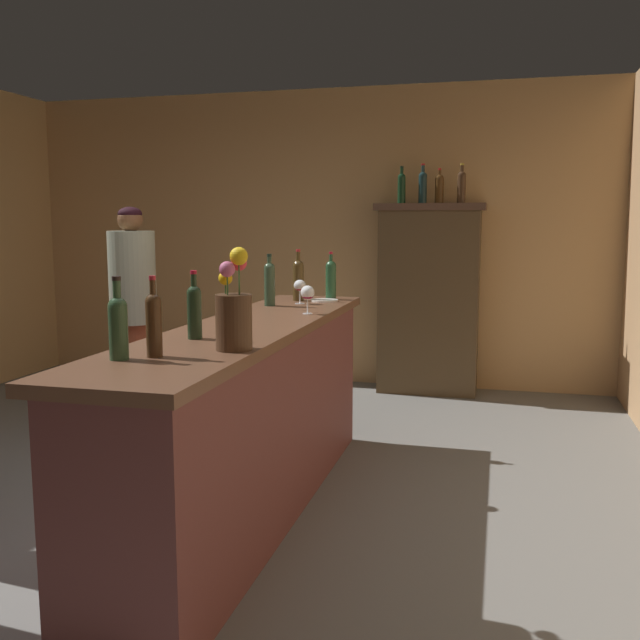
% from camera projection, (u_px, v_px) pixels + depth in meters
% --- Properties ---
extents(floor, '(8.37, 8.37, 0.00)m').
position_uv_depth(floor, '(153.00, 507.00, 3.78)').
color(floor, slate).
rests_on(floor, ground).
extents(wall_back, '(5.71, 0.12, 2.74)m').
position_uv_depth(wall_back, '(311.00, 238.00, 6.74)').
color(wall_back, tan).
rests_on(wall_back, ground).
extents(bar_counter, '(0.59, 2.88, 1.00)m').
position_uv_depth(bar_counter, '(249.00, 420.00, 3.63)').
color(bar_counter, brown).
rests_on(bar_counter, ground).
extents(display_cabinet, '(0.95, 0.40, 1.68)m').
position_uv_depth(display_cabinet, '(429.00, 295.00, 6.24)').
color(display_cabinet, '#4F3B24').
rests_on(display_cabinet, ground).
extents(wine_bottle_riesling, '(0.07, 0.07, 0.32)m').
position_uv_depth(wine_bottle_riesling, '(270.00, 282.00, 4.34)').
color(wine_bottle_riesling, '#30452F').
rests_on(wine_bottle_riesling, bar_counter).
extents(wine_bottle_syrah, '(0.06, 0.06, 0.30)m').
position_uv_depth(wine_bottle_syrah, '(194.00, 309.00, 3.10)').
color(wine_bottle_syrah, '#1F321E').
rests_on(wine_bottle_syrah, bar_counter).
extents(wine_bottle_merlot, '(0.07, 0.07, 0.32)m').
position_uv_depth(wine_bottle_merlot, '(331.00, 278.00, 4.70)').
color(wine_bottle_merlot, '#224729').
rests_on(wine_bottle_merlot, bar_counter).
extents(wine_bottle_malbec, '(0.07, 0.07, 0.31)m').
position_uv_depth(wine_bottle_malbec, '(118.00, 324.00, 2.63)').
color(wine_bottle_malbec, '#2F4D30').
rests_on(wine_bottle_malbec, bar_counter).
extents(wine_bottle_pinot, '(0.07, 0.07, 0.34)m').
position_uv_depth(wine_bottle_pinot, '(298.00, 278.00, 4.62)').
color(wine_bottle_pinot, '#443217').
rests_on(wine_bottle_pinot, bar_counter).
extents(wine_bottle_rose, '(0.06, 0.06, 0.31)m').
position_uv_depth(wine_bottle_rose, '(154.00, 322.00, 2.68)').
color(wine_bottle_rose, '#422A17').
rests_on(wine_bottle_rose, bar_counter).
extents(wine_glass_front, '(0.08, 0.08, 0.16)m').
position_uv_depth(wine_glass_front, '(308.00, 294.00, 3.95)').
color(wine_glass_front, white).
rests_on(wine_glass_front, bar_counter).
extents(wine_glass_mid, '(0.08, 0.08, 0.15)m').
position_uv_depth(wine_glass_mid, '(300.00, 287.00, 4.45)').
color(wine_glass_mid, white).
rests_on(wine_glass_mid, bar_counter).
extents(flower_arrangement, '(0.15, 0.15, 0.42)m').
position_uv_depth(flower_arrangement, '(234.00, 312.00, 2.83)').
color(flower_arrangement, '#442C1B').
rests_on(flower_arrangement, bar_counter).
extents(cheese_plate, '(0.18, 0.18, 0.01)m').
position_uv_depth(cheese_plate, '(325.00, 300.00, 4.60)').
color(cheese_plate, white).
rests_on(cheese_plate, bar_counter).
extents(display_bottle_left, '(0.07, 0.07, 0.33)m').
position_uv_depth(display_bottle_left, '(402.00, 187.00, 6.18)').
color(display_bottle_left, '#14331D').
rests_on(display_bottle_left, display_cabinet).
extents(display_bottle_midleft, '(0.07, 0.07, 0.34)m').
position_uv_depth(display_bottle_midleft, '(423.00, 186.00, 6.13)').
color(display_bottle_midleft, '#193032').
rests_on(display_bottle_midleft, display_cabinet).
extents(display_bottle_center, '(0.08, 0.08, 0.30)m').
position_uv_depth(display_bottle_center, '(439.00, 188.00, 6.10)').
color(display_bottle_center, '#4A2E14').
rests_on(display_bottle_center, display_cabinet).
extents(display_bottle_midright, '(0.07, 0.07, 0.34)m').
position_uv_depth(display_bottle_midright, '(462.00, 185.00, 6.05)').
color(display_bottle_midright, '#472F1E').
rests_on(display_bottle_midright, display_cabinet).
extents(patron_redhead, '(0.32, 0.32, 1.62)m').
position_uv_depth(patron_redhead, '(134.00, 313.00, 4.89)').
color(patron_redhead, brown).
rests_on(patron_redhead, ground).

